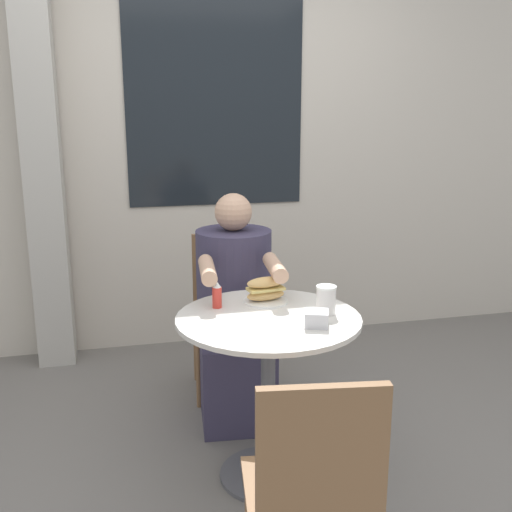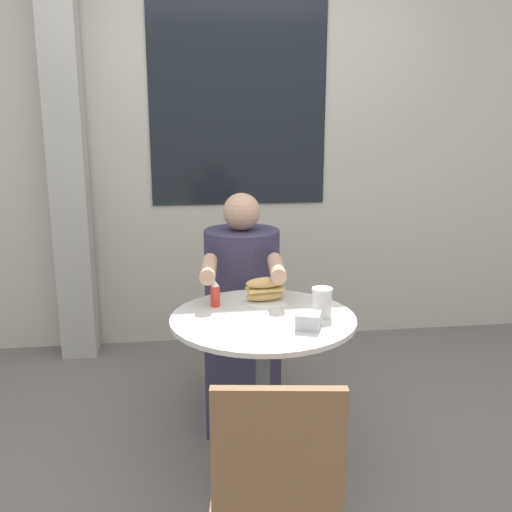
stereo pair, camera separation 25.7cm
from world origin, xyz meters
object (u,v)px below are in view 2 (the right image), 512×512
Objects in this scene: diner_chair at (238,297)px; sandwich_on_plate at (265,291)px; seated_diner at (242,323)px; drink_cup at (322,302)px; cafe_table at (263,361)px; empty_chair_across at (277,489)px; condiment_bottle at (215,294)px.

diner_chair reaches higher than sandwich_on_plate.
drink_cup is at bearing 118.89° from seated_diner.
cafe_table is 0.93m from diner_chair.
empty_chair_across is at bearing -96.55° from sandwich_on_plate.
empty_chair_across reaches higher than drink_cup.
drink_cup is at bearing -5.85° from cafe_table.
cafe_table is at bearing -100.98° from sandwich_on_plate.
condiment_bottle is at bearing 82.83° from diner_chair.
drink_cup is (0.20, -0.21, 0.01)m from sandwich_on_plate.
condiment_bottle is (-0.22, -0.03, 0.01)m from sandwich_on_plate.
seated_diner is 0.49m from sandwich_on_plate.
sandwich_on_plate is at bearing 134.01° from drink_cup.
sandwich_on_plate is 1.64× the size of drink_cup.
drink_cup reaches higher than sandwich_on_plate.
condiment_bottle is at bearing 139.15° from cafe_table.
diner_chair is at bearing 90.57° from cafe_table.
diner_chair is 7.59× the size of condiment_bottle.
drink_cup is (0.24, -0.02, 0.25)m from cafe_table.
seated_diner reaches higher than drink_cup.
seated_diner is (-0.01, -0.35, -0.03)m from diner_chair.
seated_diner is 9.72× the size of drink_cup.
cafe_table is 0.87× the size of empty_chair_across.
diner_chair is 0.79m from sandwich_on_plate.
condiment_bottle is (-0.16, -0.42, 0.29)m from seated_diner.
drink_cup is (0.32, 0.80, 0.27)m from empty_chair_across.
sandwich_on_plate is at bearing 79.02° from cafe_table.
cafe_table is at bearing 96.14° from diner_chair.
seated_diner is at bearing 92.19° from cafe_table.
sandwich_on_plate is (0.12, 1.01, 0.26)m from empty_chair_across.
seated_diner reaches higher than empty_chair_across.
drink_cup is at bearing 76.56° from empty_chair_across.
diner_chair reaches higher than drink_cup.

